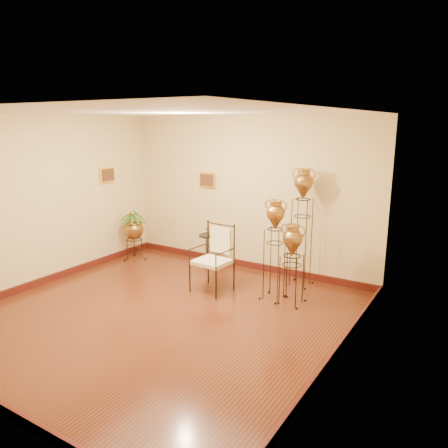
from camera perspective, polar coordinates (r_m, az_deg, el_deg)
The scene contains 8 objects.
ground at distance 6.42m, azimuth -8.21°, elevation -11.60°, with size 5.00×5.00×0.00m, color #5A2E15.
room_shell at distance 5.92m, azimuth -8.76°, elevation 3.86°, with size 5.02×5.02×2.81m.
amphora_tall at distance 7.26m, azimuth 10.12°, elevation -0.31°, with size 0.51×0.51×1.98m.
amphora_mid at distance 6.68m, azimuth 6.62°, elevation -3.29°, with size 0.39×0.39×1.57m.
amphora_short at distance 6.59m, azimuth 8.84°, elevation -5.17°, with size 0.50×0.50×1.24m.
planter_urn at distance 8.83m, azimuth -11.74°, elevation -0.42°, with size 0.63×0.63×1.16m.
armchair at distance 7.00m, azimuth -1.60°, elevation -4.59°, with size 0.65×0.61×1.08m.
side_table at distance 8.24m, azimuth -1.75°, elevation -3.42°, with size 0.57×0.57×0.79m.
Camera 1 is at (3.81, -4.43, 2.66)m, focal length 35.00 mm.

